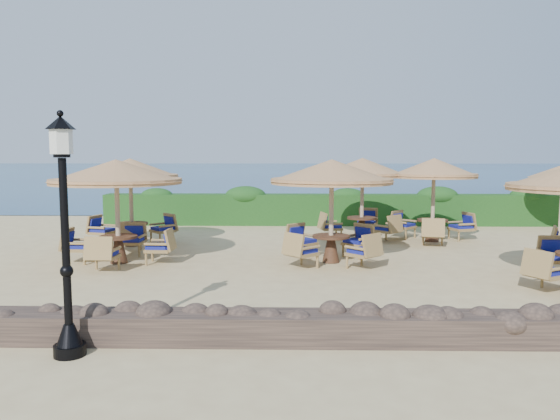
# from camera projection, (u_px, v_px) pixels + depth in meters

# --- Properties ---
(ground) EXTENTS (120.00, 120.00, 0.00)m
(ground) POSITION_uv_depth(u_px,v_px,m) (356.00, 261.00, 14.28)
(ground) COLOR tan
(ground) RESTS_ON ground
(sea) EXTENTS (160.00, 160.00, 0.00)m
(sea) POSITION_uv_depth(u_px,v_px,m) (302.00, 171.00, 83.88)
(sea) COLOR navy
(sea) RESTS_ON ground
(hedge) EXTENTS (18.00, 0.90, 1.20)m
(hedge) POSITION_uv_depth(u_px,v_px,m) (335.00, 210.00, 21.37)
(hedge) COLOR #153E14
(hedge) RESTS_ON ground
(stone_wall) EXTENTS (15.00, 0.65, 0.44)m
(stone_wall) POSITION_uv_depth(u_px,v_px,m) (406.00, 329.00, 8.09)
(stone_wall) COLOR #4E3C31
(stone_wall) RESTS_ON ground
(lamp_post) EXTENTS (0.44, 0.44, 3.31)m
(lamp_post) POSITION_uv_depth(u_px,v_px,m) (66.00, 246.00, 7.45)
(lamp_post) COLOR black
(lamp_post) RESTS_ON ground
(cafe_set_0) EXTENTS (3.33, 3.33, 2.65)m
(cafe_set_0) POSITION_uv_depth(u_px,v_px,m) (117.00, 188.00, 13.78)
(cafe_set_0) COLOR tan
(cafe_set_0) RESTS_ON ground
(cafe_set_1) EXTENTS (3.16, 3.16, 2.65)m
(cafe_set_1) POSITION_uv_depth(u_px,v_px,m) (332.00, 189.00, 13.88)
(cafe_set_1) COLOR tan
(cafe_set_1) RESTS_ON ground
(cafe_set_3) EXTENTS (2.88, 2.88, 2.65)m
(cafe_set_3) POSITION_uv_depth(u_px,v_px,m) (131.00, 182.00, 16.38)
(cafe_set_3) COLOR tan
(cafe_set_3) RESTS_ON ground
(cafe_set_4) EXTENTS (2.87, 2.87, 2.65)m
(cafe_set_4) POSITION_uv_depth(u_px,v_px,m) (362.00, 180.00, 17.82)
(cafe_set_4) COLOR tan
(cafe_set_4) RESTS_ON ground
(cafe_set_5) EXTENTS (2.80, 2.80, 2.65)m
(cafe_set_5) POSITION_uv_depth(u_px,v_px,m) (434.00, 182.00, 17.22)
(cafe_set_5) COLOR tan
(cafe_set_5) RESTS_ON ground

